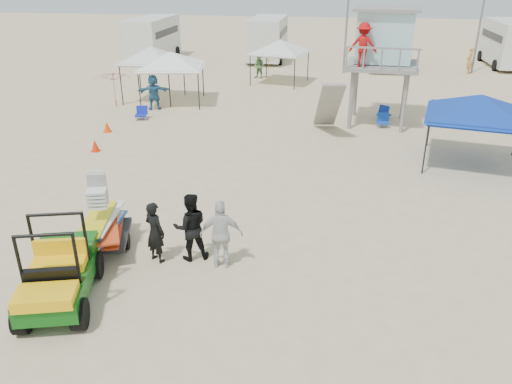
# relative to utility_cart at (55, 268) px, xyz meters

# --- Properties ---
(ground) EXTENTS (140.00, 140.00, 0.00)m
(ground) POSITION_rel_utility_cart_xyz_m (3.31, 0.76, -0.91)
(ground) COLOR beige
(ground) RESTS_ON ground
(utility_cart) EXTENTS (1.92, 2.83, 1.96)m
(utility_cart) POSITION_rel_utility_cart_xyz_m (0.00, 0.00, 0.00)
(utility_cart) COLOR #0D5511
(utility_cart) RESTS_ON ground
(surf_trailer) EXTENTS (1.61, 2.32, 1.94)m
(surf_trailer) POSITION_rel_utility_cart_xyz_m (0.01, 2.34, -0.12)
(surf_trailer) COLOR black
(surf_trailer) RESTS_ON ground
(man_left) EXTENTS (0.71, 0.62, 1.63)m
(man_left) POSITION_rel_utility_cart_xyz_m (1.52, 2.04, -0.10)
(man_left) COLOR black
(man_left) RESTS_ON ground
(man_mid) EXTENTS (1.06, 0.95, 1.80)m
(man_mid) POSITION_rel_utility_cart_xyz_m (2.37, 2.29, -0.01)
(man_mid) COLOR black
(man_mid) RESTS_ON ground
(man_right) EXTENTS (1.11, 0.60, 1.79)m
(man_right) POSITION_rel_utility_cart_xyz_m (3.22, 2.04, -0.02)
(man_right) COLOR silver
(man_right) RESTS_ON ground
(lifeguard_tower) EXTENTS (3.52, 3.52, 5.10)m
(lifeguard_tower) POSITION_rel_utility_cart_xyz_m (7.72, 15.54, 2.88)
(lifeguard_tower) COLOR gray
(lifeguard_tower) RESTS_ON ground
(canopy_blue) EXTENTS (4.02, 4.02, 3.07)m
(canopy_blue) POSITION_rel_utility_cart_xyz_m (10.99, 10.43, 1.61)
(canopy_blue) COLOR black
(canopy_blue) RESTS_ON ground
(canopy_white_a) EXTENTS (3.72, 3.72, 3.15)m
(canopy_white_a) POSITION_rel_utility_cart_xyz_m (-2.95, 17.73, 1.69)
(canopy_white_a) COLOR black
(canopy_white_a) RESTS_ON ground
(canopy_white_b) EXTENTS (2.86, 2.86, 3.34)m
(canopy_white_b) POSITION_rel_utility_cart_xyz_m (-4.20, 18.18, 1.87)
(canopy_white_b) COLOR black
(canopy_white_b) RESTS_ON ground
(canopy_white_c) EXTENTS (3.65, 3.65, 3.11)m
(canopy_white_c) POSITION_rel_utility_cart_xyz_m (2.22, 23.71, 1.65)
(canopy_white_c) COLOR black
(canopy_white_c) RESTS_ON ground
(umbrella_a) EXTENTS (2.33, 2.36, 1.82)m
(umbrella_a) POSITION_rel_utility_cart_xyz_m (-5.85, 16.56, -0.00)
(umbrella_a) COLOR #AD1234
(umbrella_a) RESTS_ON ground
(umbrella_b) EXTENTS (2.16, 2.20, 1.82)m
(umbrella_b) POSITION_rel_utility_cart_xyz_m (1.54, 23.47, -0.01)
(umbrella_b) COLOR #CFCF12
(umbrella_b) RESTS_ON ground
(cone_near) EXTENTS (0.34, 0.34, 0.50)m
(cone_near) POSITION_rel_utility_cart_xyz_m (-3.71, 9.58, -0.66)
(cone_near) COLOR red
(cone_near) RESTS_ON ground
(cone_far) EXTENTS (0.34, 0.34, 0.50)m
(cone_far) POSITION_rel_utility_cart_xyz_m (-4.33, 12.11, -0.66)
(cone_far) COLOR #FF4308
(cone_far) RESTS_ON ground
(beach_chair_a) EXTENTS (0.66, 0.72, 0.64)m
(beach_chair_a) POSITION_rel_utility_cart_xyz_m (-3.55, 14.37, -0.60)
(beach_chair_a) COLOR #1022B4
(beach_chair_a) RESTS_ON ground
(beach_chair_b) EXTENTS (0.63, 0.68, 0.64)m
(beach_chair_b) POSITION_rel_utility_cart_xyz_m (8.08, 14.90, -0.60)
(beach_chair_b) COLOR #1041B4
(beach_chair_b) RESTS_ON ground
(beach_chair_c) EXTENTS (0.73, 0.83, 0.64)m
(beach_chair_c) POSITION_rel_utility_cart_xyz_m (8.22, 16.29, -0.60)
(beach_chair_c) COLOR #0E2AA1
(beach_chair_c) RESTS_ON ground
(rv_far_left) EXTENTS (2.64, 6.80, 3.25)m
(rv_far_left) POSITION_rel_utility_cart_xyz_m (-8.70, 30.76, 0.89)
(rv_far_left) COLOR silver
(rv_far_left) RESTS_ON ground
(rv_mid_left) EXTENTS (2.65, 6.50, 3.25)m
(rv_mid_left) POSITION_rel_utility_cart_xyz_m (0.30, 32.26, 0.89)
(rv_mid_left) COLOR silver
(rv_mid_left) RESTS_ON ground
(rv_mid_right) EXTENTS (2.64, 7.00, 3.25)m
(rv_mid_right) POSITION_rel_utility_cart_xyz_m (9.30, 30.76, 0.89)
(rv_mid_right) COLOR silver
(rv_mid_right) RESTS_ON ground
(rv_far_right) EXTENTS (2.64, 6.60, 3.25)m
(rv_far_right) POSITION_rel_utility_cart_xyz_m (18.30, 32.26, 0.89)
(rv_far_right) COLOR silver
(rv_far_right) RESTS_ON ground
(light_pole_left) EXTENTS (0.14, 0.14, 8.00)m
(light_pole_left) POSITION_rel_utility_cart_xyz_m (6.31, 27.76, 3.09)
(light_pole_left) COLOR slate
(light_pole_left) RESTS_ON ground
(light_pole_right) EXTENTS (0.14, 0.14, 8.00)m
(light_pole_right) POSITION_rel_utility_cart_xyz_m (15.31, 29.26, 3.09)
(light_pole_right) COLOR slate
(light_pole_right) RESTS_ON ground
(distant_beachgoers) EXTENTS (19.65, 13.52, 1.85)m
(distant_beachgoers) POSITION_rel_utility_cart_xyz_m (0.95, 20.76, -0.03)
(distant_beachgoers) COLOR #2E658C
(distant_beachgoers) RESTS_ON ground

